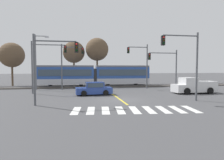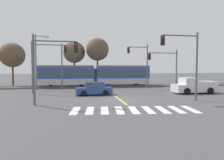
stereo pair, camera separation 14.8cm
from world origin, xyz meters
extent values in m
plane|color=#474749|center=(0.00, 0.00, 0.00)|extent=(200.00, 200.00, 0.00)
cube|color=#4C4742|center=(0.00, 14.43, 0.09)|extent=(120.00, 4.00, 0.18)
cube|color=#939399|center=(0.00, 13.71, 0.23)|extent=(120.00, 0.08, 0.10)
cube|color=#939399|center=(0.00, 15.15, 0.23)|extent=(120.00, 0.08, 0.10)
cube|color=#B7BAC1|center=(-6.01, 14.43, 0.98)|extent=(9.00, 2.60, 0.90)
cube|color=#284C9E|center=(-6.01, 14.43, 2.38)|extent=(9.00, 2.60, 1.90)
cube|color=#384756|center=(-6.01, 13.11, 2.43)|extent=(8.28, 0.04, 1.04)
cube|color=slate|center=(-6.01, 14.43, 3.47)|extent=(9.00, 2.39, 0.28)
cylinder|color=black|center=(-3.54, 14.43, 0.53)|extent=(0.70, 0.20, 0.70)
cylinder|color=black|center=(-8.49, 14.43, 0.53)|extent=(0.70, 0.20, 0.70)
cube|color=#B7BAC1|center=(3.49, 14.43, 0.98)|extent=(9.00, 2.60, 0.90)
cube|color=#284C9E|center=(3.49, 14.43, 2.38)|extent=(9.00, 2.60, 1.90)
cube|color=#384756|center=(3.49, 13.11, 2.43)|extent=(8.28, 0.04, 1.04)
cube|color=slate|center=(3.49, 14.43, 3.47)|extent=(9.00, 2.39, 0.28)
cylinder|color=black|center=(5.96, 14.43, 0.53)|extent=(0.70, 0.20, 0.70)
cylinder|color=black|center=(1.01, 14.43, 0.53)|extent=(0.70, 0.20, 0.70)
cube|color=#2D2D2D|center=(-1.26, 14.43, 1.68)|extent=(0.50, 2.34, 2.80)
cube|color=silver|center=(-4.37, -4.36, 0.00)|extent=(0.88, 2.85, 0.01)
cube|color=silver|center=(-3.28, -4.49, 0.00)|extent=(0.88, 2.85, 0.01)
cube|color=silver|center=(-2.19, -4.61, 0.00)|extent=(0.88, 2.85, 0.01)
cube|color=silver|center=(-1.09, -4.74, 0.00)|extent=(0.88, 2.85, 0.01)
cube|color=silver|center=(0.00, -4.87, 0.00)|extent=(0.88, 2.85, 0.01)
cube|color=silver|center=(1.09, -4.99, 0.00)|extent=(0.88, 2.85, 0.01)
cube|color=silver|center=(2.19, -5.12, 0.00)|extent=(0.88, 2.85, 0.01)
cube|color=silver|center=(3.28, -5.24, 0.00)|extent=(0.88, 2.85, 0.01)
cube|color=silver|center=(4.37, -5.37, 0.00)|extent=(0.88, 2.85, 0.01)
cube|color=gold|center=(0.00, 4.78, 0.00)|extent=(0.20, 15.30, 0.01)
cube|color=#284293|center=(-2.30, 4.15, 0.52)|extent=(4.31, 1.98, 0.72)
cube|color=#284293|center=(-2.20, 4.16, 1.20)|extent=(2.20, 1.66, 0.64)
cube|color=#384756|center=(-3.20, 4.09, 1.20)|extent=(0.20, 1.43, 0.52)
cube|color=#384756|center=(-2.15, 3.38, 1.20)|extent=(1.78, 0.16, 0.48)
cylinder|color=black|center=(-3.50, 3.22, 0.32)|extent=(0.65, 0.26, 0.64)
cylinder|color=black|center=(-3.62, 4.92, 0.32)|extent=(0.65, 0.26, 0.64)
cylinder|color=black|center=(-0.99, 3.39, 0.32)|extent=(0.65, 0.26, 0.64)
cylinder|color=black|center=(-1.10, 5.09, 0.32)|extent=(0.65, 0.26, 0.64)
cube|color=silver|center=(10.25, 3.52, 0.66)|extent=(5.45, 2.09, 0.96)
cube|color=silver|center=(9.44, 3.50, 1.56)|extent=(1.75, 1.88, 0.84)
cube|color=#384756|center=(8.69, 3.48, 1.58)|extent=(0.14, 1.69, 0.66)
cube|color=silver|center=(11.49, 2.63, 1.32)|extent=(2.70, 0.19, 0.36)
cube|color=silver|center=(11.44, 4.47, 1.32)|extent=(2.70, 0.19, 0.36)
cube|color=silver|center=(12.89, 3.59, 1.32)|extent=(0.17, 1.96, 0.36)
cylinder|color=black|center=(8.71, 2.50, 0.40)|extent=(0.81, 0.30, 0.80)
cylinder|color=black|center=(8.66, 4.46, 0.40)|extent=(0.81, 0.30, 0.80)
cylinder|color=black|center=(11.84, 2.58, 0.40)|extent=(0.81, 0.30, 0.80)
cylinder|color=black|center=(11.79, 4.54, 0.40)|extent=(0.81, 0.30, 0.80)
cylinder|color=#515459|center=(-7.78, -1.66, 3.00)|extent=(0.18, 0.18, 6.00)
cylinder|color=#515459|center=(-6.03, -1.66, 5.44)|extent=(3.50, 0.12, 0.12)
cube|color=black|center=(-4.28, -1.66, 4.94)|extent=(0.32, 0.28, 0.90)
sphere|color=red|center=(-4.28, -1.81, 5.21)|extent=(0.18, 0.18, 0.18)
sphere|color=#3A2706|center=(-4.28, -1.81, 4.94)|extent=(0.18, 0.18, 0.18)
sphere|color=black|center=(-4.28, -1.81, 4.67)|extent=(0.18, 0.18, 0.18)
cylinder|color=#515459|center=(9.52, 6.77, 2.85)|extent=(0.18, 0.18, 5.70)
cylinder|color=#515459|center=(7.52, 6.77, 5.25)|extent=(4.00, 0.12, 0.12)
cube|color=black|center=(5.52, 6.77, 4.75)|extent=(0.32, 0.28, 0.90)
sphere|color=red|center=(5.52, 6.62, 5.02)|extent=(0.18, 0.18, 0.18)
sphere|color=#3A2706|center=(5.52, 6.62, 4.75)|extent=(0.18, 0.18, 0.18)
sphere|color=black|center=(5.52, 6.62, 4.48)|extent=(0.18, 0.18, 0.18)
cylinder|color=#515459|center=(-9.63, 6.54, 3.23)|extent=(0.18, 0.18, 6.45)
cylinder|color=#515459|center=(-7.63, 6.54, 6.03)|extent=(4.00, 0.12, 0.12)
cube|color=black|center=(-5.63, 6.54, 5.53)|extent=(0.32, 0.28, 0.90)
sphere|color=red|center=(-5.63, 6.39, 5.80)|extent=(0.18, 0.18, 0.18)
sphere|color=#3A2706|center=(-5.63, 6.39, 5.53)|extent=(0.18, 0.18, 0.18)
sphere|color=black|center=(-5.63, 6.39, 5.26)|extent=(0.18, 0.18, 0.18)
cylinder|color=#515459|center=(-6.39, 10.57, 3.32)|extent=(0.18, 0.18, 6.64)
cylinder|color=#515459|center=(-4.89, 10.57, 6.21)|extent=(3.00, 0.12, 0.12)
cube|color=black|center=(-3.39, 10.57, 5.71)|extent=(0.32, 0.28, 0.90)
sphere|color=red|center=(-3.39, 10.42, 5.98)|extent=(0.18, 0.18, 0.18)
sphere|color=#3A2706|center=(-3.39, 10.42, 5.71)|extent=(0.18, 0.18, 0.18)
sphere|color=black|center=(-3.39, 10.42, 5.44)|extent=(0.18, 0.18, 0.18)
cylinder|color=#515459|center=(6.45, 10.16, 3.40)|extent=(0.18, 0.18, 6.80)
cylinder|color=#515459|center=(4.95, 10.16, 6.35)|extent=(3.00, 0.12, 0.12)
cube|color=black|center=(3.45, 10.16, 5.85)|extent=(0.32, 0.28, 0.90)
sphere|color=red|center=(3.45, 10.01, 6.12)|extent=(0.18, 0.18, 0.18)
sphere|color=#3A2706|center=(3.45, 10.01, 5.85)|extent=(0.18, 0.18, 0.18)
sphere|color=black|center=(3.45, 10.01, 5.58)|extent=(0.18, 0.18, 0.18)
cylinder|color=#515459|center=(7.10, -1.80, 3.27)|extent=(0.18, 0.18, 6.55)
cylinder|color=#515459|center=(5.35, -1.80, 6.20)|extent=(3.50, 0.12, 0.12)
cube|color=black|center=(3.60, -1.80, 5.70)|extent=(0.32, 0.28, 0.90)
sphere|color=red|center=(3.60, -1.95, 5.97)|extent=(0.18, 0.18, 0.18)
sphere|color=#3A2706|center=(3.60, -1.95, 5.70)|extent=(0.18, 0.18, 0.18)
sphere|color=black|center=(3.60, -1.95, 5.43)|extent=(0.18, 0.18, 0.18)
cylinder|color=slate|center=(-10.14, 11.42, 4.01)|extent=(0.20, 0.20, 8.02)
cylinder|color=slate|center=(-9.32, 11.42, 7.82)|extent=(1.62, 0.12, 0.12)
cube|color=#B2B2B7|center=(-8.51, 11.42, 7.72)|extent=(0.56, 0.28, 0.20)
cylinder|color=brown|center=(-15.40, 18.33, 2.30)|extent=(0.32, 0.32, 4.59)
sphere|color=brown|center=(-15.40, 18.33, 5.45)|extent=(4.31, 4.31, 4.31)
cylinder|color=brown|center=(-4.74, 19.28, 2.68)|extent=(0.32, 0.32, 5.36)
sphere|color=brown|center=(-4.74, 19.28, 6.18)|extent=(4.09, 4.09, 4.09)
cylinder|color=brown|center=(-0.41, 18.45, 2.92)|extent=(0.32, 0.32, 5.83)
sphere|color=brown|center=(-0.41, 18.45, 6.69)|extent=(4.28, 4.28, 4.28)
camera|label=1|loc=(-4.31, -19.25, 3.15)|focal=32.00mm
camera|label=2|loc=(-4.17, -19.27, 3.15)|focal=32.00mm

